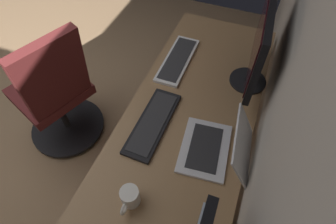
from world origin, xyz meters
TOP-DOWN VIEW (x-y plane):
  - wall_back at (0.00, 2.11)m, footprint 4.43×0.10m
  - desk at (-0.06, 1.72)m, footprint 2.04×0.63m
  - monitor_primary at (-0.57, 1.94)m, footprint 0.55×0.20m
  - laptop_leftmost at (-0.08, 1.90)m, footprint 0.33×0.34m
  - keyboard_main at (-0.12, 1.57)m, footprint 0.42×0.15m
  - keyboard_spare at (-0.59, 1.53)m, footprint 0.42×0.14m
  - coffee_mug at (0.27, 1.63)m, footprint 0.12×0.08m
  - office_chair at (-0.25, 0.80)m, footprint 0.56×0.61m

SIDE VIEW (x-z plane):
  - office_chair at x=-0.25m, z-range -0.03..0.94m
  - desk at x=-0.06m, z-range 0.29..1.02m
  - keyboard_main at x=-0.12m, z-range 0.73..0.75m
  - keyboard_spare at x=-0.59m, z-range 0.73..0.75m
  - coffee_mug at x=0.27m, z-range 0.73..0.82m
  - laptop_leftmost at x=-0.08m, z-range 0.68..0.88m
  - monitor_primary at x=-0.57m, z-range 0.76..1.22m
  - wall_back at x=0.00m, z-range 0.00..2.60m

